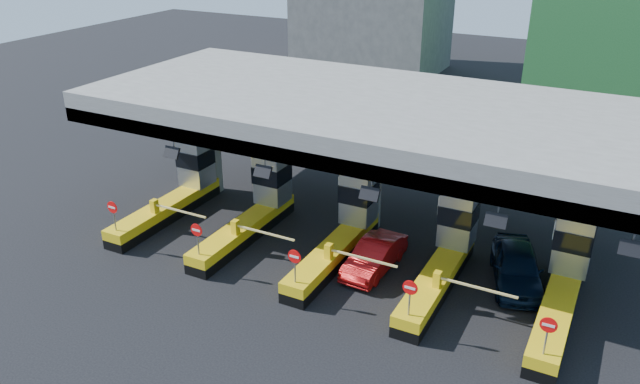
% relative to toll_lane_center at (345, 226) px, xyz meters
% --- Properties ---
extents(ground, '(120.00, 120.00, 0.00)m').
position_rel_toll_lane_center_xyz_m(ground, '(-0.00, -0.28, -1.40)').
color(ground, black).
rests_on(ground, ground).
extents(toll_canopy, '(28.00, 12.09, 7.00)m').
position_rel_toll_lane_center_xyz_m(toll_canopy, '(-0.00, 2.59, 4.74)').
color(toll_canopy, slate).
rests_on(toll_canopy, ground).
extents(toll_lane_far_left, '(4.43, 8.00, 4.16)m').
position_rel_toll_lane_center_xyz_m(toll_lane_far_left, '(-10.00, 0.00, 0.00)').
color(toll_lane_far_left, black).
rests_on(toll_lane_far_left, ground).
extents(toll_lane_left, '(4.43, 8.00, 4.16)m').
position_rel_toll_lane_center_xyz_m(toll_lane_left, '(-5.00, 0.00, 0.00)').
color(toll_lane_left, black).
rests_on(toll_lane_left, ground).
extents(toll_lane_center, '(4.43, 8.00, 4.16)m').
position_rel_toll_lane_center_xyz_m(toll_lane_center, '(0.00, 0.00, 0.00)').
color(toll_lane_center, black).
rests_on(toll_lane_center, ground).
extents(toll_lane_right, '(4.43, 8.00, 4.16)m').
position_rel_toll_lane_center_xyz_m(toll_lane_right, '(5.00, 0.00, 0.00)').
color(toll_lane_right, black).
rests_on(toll_lane_right, ground).
extents(toll_lane_far_right, '(4.43, 8.00, 4.16)m').
position_rel_toll_lane_center_xyz_m(toll_lane_far_right, '(10.00, 0.00, 0.00)').
color(toll_lane_far_right, black).
rests_on(toll_lane_far_right, ground).
extents(van, '(3.45, 5.39, 1.71)m').
position_rel_toll_lane_center_xyz_m(van, '(7.94, 0.94, -0.54)').
color(van, black).
rests_on(van, ground).
extents(red_car, '(1.72, 4.40, 1.43)m').
position_rel_toll_lane_center_xyz_m(red_car, '(1.92, -0.92, -0.68)').
color(red_car, '#9E0C0C').
rests_on(red_car, ground).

